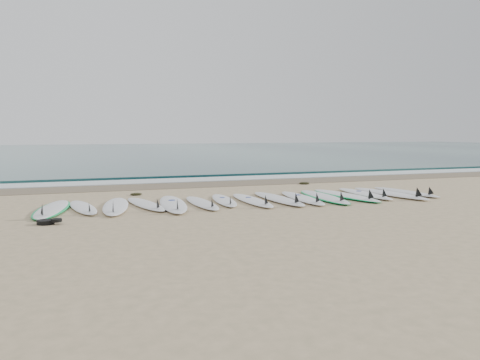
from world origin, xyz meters
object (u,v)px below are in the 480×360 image
object	(u,v)px
surfboard_7	(253,200)
leash_coil	(48,222)
surfboard_0	(52,209)
surfboard_14	(407,192)

from	to	relation	value
surfboard_7	leash_coil	world-z (taller)	surfboard_7
surfboard_0	surfboard_7	distance (m)	4.68
surfboard_7	leash_coil	size ratio (longest dim) A/B	5.53
surfboard_0	surfboard_7	bearing A→B (deg)	5.33
leash_coil	surfboard_14	bearing A→B (deg)	8.48
surfboard_0	surfboard_7	xyz separation A→B (m)	(4.67, -0.26, 0.01)
surfboard_14	leash_coil	bearing A→B (deg)	-177.04
surfboard_14	surfboard_0	bearing A→B (deg)	173.47
surfboard_14	leash_coil	size ratio (longest dim) A/B	5.51
surfboard_14	leash_coil	xyz separation A→B (m)	(-9.40, -1.40, -0.01)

